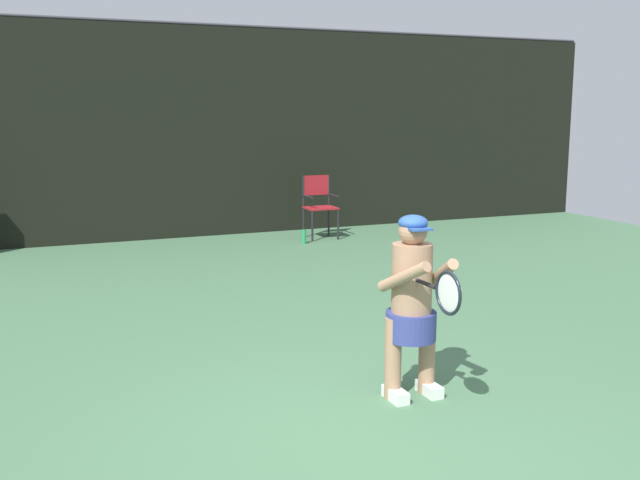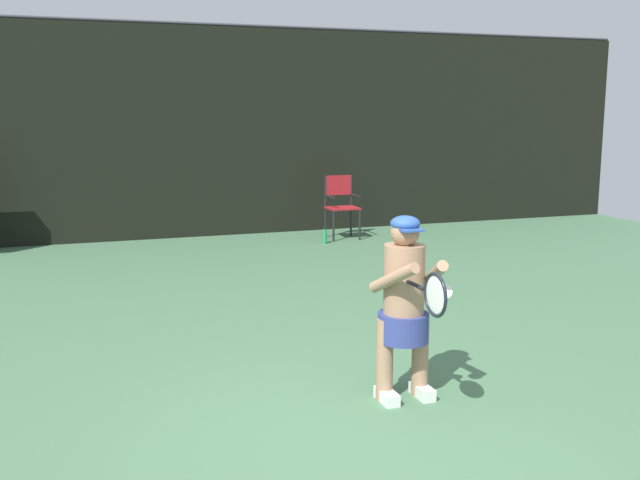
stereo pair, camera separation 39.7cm
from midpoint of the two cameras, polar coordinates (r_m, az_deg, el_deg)
The scene contains 7 objects.
ground at distance 4.94m, azimuth 6.14°, elevation -16.41°, with size 18.00×22.00×0.03m.
backdrop_screen at distance 12.82m, azimuth -10.75°, elevation 8.19°, with size 18.00×0.12×3.66m.
umpire_chair at distance 12.65m, azimuth 2.56°, elevation 2.91°, with size 0.52×0.44×1.08m.
water_bottle at distance 12.17m, azimuth 1.30°, elevation 0.28°, with size 0.07×0.07×0.27m.
tennis_player at distance 5.60m, azimuth 8.62°, elevation -4.82°, with size 0.54×0.62×1.42m.
tennis_racket at distance 5.09m, azimuth 11.07°, elevation -4.17°, with size 0.03×0.60×0.31m.
tennis_ball_spare at distance 8.50m, azimuth 9.15°, elevation -4.75°, with size 0.07×0.07×0.07m.
Camera 2 is at (-1.75, -4.24, 2.19)m, focal length 41.11 mm.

